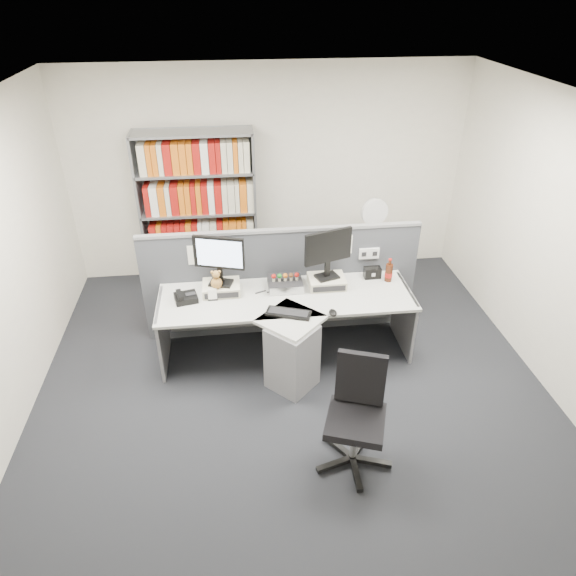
{
  "coord_description": "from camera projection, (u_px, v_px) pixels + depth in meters",
  "views": [
    {
      "loc": [
        -0.51,
        -3.64,
        3.54
      ],
      "look_at": [
        0.0,
        0.65,
        0.92
      ],
      "focal_mm": 32.42,
      "sensor_mm": 36.0,
      "label": 1
    }
  ],
  "objects": [
    {
      "name": "filing_cabinet",
      "position": [
        369.0,
        266.0,
        6.61
      ],
      "size": [
        0.45,
        0.61,
        0.7
      ],
      "color": "gray",
      "rests_on": "ground"
    },
    {
      "name": "cola_bottle",
      "position": [
        389.0,
        273.0,
        5.51
      ],
      "size": [
        0.08,
        0.08,
        0.26
      ],
      "color": "#3F190A",
      "rests_on": "desk"
    },
    {
      "name": "desk",
      "position": [
        289.0,
        330.0,
        5.24
      ],
      "size": [
        2.6,
        1.2,
        0.72
      ],
      "color": "beige",
      "rests_on": "ground"
    },
    {
      "name": "figurines",
      "position": [
        285.0,
        276.0,
        5.36
      ],
      "size": [
        0.29,
        0.05,
        0.09
      ],
      "color": "beige",
      "rests_on": "desktop_pc"
    },
    {
      "name": "office_chair",
      "position": [
        357.0,
        410.0,
        4.2
      ],
      "size": [
        0.64,
        0.65,
        0.97
      ],
      "color": "silver",
      "rests_on": "ground"
    },
    {
      "name": "ground",
      "position": [
        296.0,
        405.0,
        4.98
      ],
      "size": [
        5.5,
        5.5,
        0.0
      ],
      "primitive_type": "plane",
      "color": "#27292E",
      "rests_on": "ground"
    },
    {
      "name": "speaker",
      "position": [
        372.0,
        273.0,
        5.6
      ],
      "size": [
        0.18,
        0.1,
        0.12
      ],
      "primitive_type": "cube",
      "color": "black",
      "rests_on": "desk"
    },
    {
      "name": "monitor_right",
      "position": [
        328.0,
        250.0,
        5.26
      ],
      "size": [
        0.51,
        0.23,
        0.53
      ],
      "color": "black",
      "rests_on": "monitor_riser_right"
    },
    {
      "name": "monitor_riser_left",
      "position": [
        221.0,
        288.0,
        5.34
      ],
      "size": [
        0.38,
        0.31,
        0.1
      ],
      "color": "beige",
      "rests_on": "desk"
    },
    {
      "name": "monitor_riser_right",
      "position": [
        327.0,
        282.0,
        5.45
      ],
      "size": [
        0.38,
        0.31,
        0.1
      ],
      "color": "beige",
      "rests_on": "desk"
    },
    {
      "name": "desk_fan",
      "position": [
        374.0,
        215.0,
        6.24
      ],
      "size": [
        0.33,
        0.2,
        0.56
      ],
      "color": "white",
      "rests_on": "filing_cabinet"
    },
    {
      "name": "partition",
      "position": [
        282.0,
        281.0,
        5.7
      ],
      "size": [
        3.0,
        0.08,
        1.27
      ],
      "color": "#44464D",
      "rests_on": "ground"
    },
    {
      "name": "shelving_unit",
      "position": [
        199.0,
        214.0,
        6.45
      ],
      "size": [
        1.41,
        0.4,
        2.0
      ],
      "color": "gray",
      "rests_on": "ground"
    },
    {
      "name": "room_shell",
      "position": [
        298.0,
        236.0,
        4.05
      ],
      "size": [
        5.04,
        5.54,
        2.72
      ],
      "color": "white",
      "rests_on": "ground"
    },
    {
      "name": "plush_toy",
      "position": [
        216.0,
        281.0,
        5.2
      ],
      "size": [
        0.12,
        0.12,
        0.2
      ],
      "color": "olive",
      "rests_on": "monitor_riser_left"
    },
    {
      "name": "desk_phone",
      "position": [
        185.0,
        297.0,
        5.21
      ],
      "size": [
        0.26,
        0.24,
        0.1
      ],
      "color": "black",
      "rests_on": "desk"
    },
    {
      "name": "mouse",
      "position": [
        333.0,
        313.0,
        5.0
      ],
      "size": [
        0.08,
        0.12,
        0.05
      ],
      "primitive_type": "ellipsoid",
      "color": "black",
      "rests_on": "desk"
    },
    {
      "name": "keyboard",
      "position": [
        289.0,
        313.0,
        5.01
      ],
      "size": [
        0.46,
        0.3,
        0.03
      ],
      "color": "black",
      "rests_on": "desk"
    },
    {
      "name": "monitor_left",
      "position": [
        219.0,
        257.0,
        5.15
      ],
      "size": [
        0.5,
        0.22,
        0.53
      ],
      "color": "black",
      "rests_on": "monitor_riser_left"
    },
    {
      "name": "desktop_pc",
      "position": [
        285.0,
        284.0,
        5.42
      ],
      "size": [
        0.35,
        0.31,
        0.09
      ],
      "color": "black",
      "rests_on": "desk"
    },
    {
      "name": "desk_calendar",
      "position": [
        213.0,
        295.0,
        5.22
      ],
      "size": [
        0.1,
        0.07,
        0.12
      ],
      "color": "black",
      "rests_on": "desk"
    }
  ]
}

